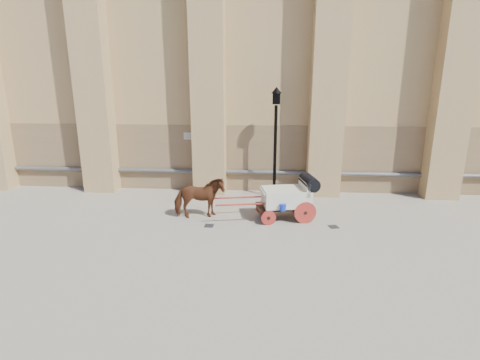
{
  "coord_description": "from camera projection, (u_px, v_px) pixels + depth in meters",
  "views": [
    {
      "loc": [
        1.48,
        -12.5,
        5.03
      ],
      "look_at": [
        0.57,
        0.47,
        1.46
      ],
      "focal_mm": 28.0,
      "sensor_mm": 36.0,
      "label": 1
    }
  ],
  "objects": [
    {
      "name": "drain_grate_far",
      "position": [
        333.0,
        227.0,
        13.04
      ],
      "size": [
        0.39,
        0.39,
        0.01
      ],
      "primitive_type": "cube",
      "rotation": [
        0.0,
        0.0,
        0.27
      ],
      "color": "black",
      "rests_on": "ground"
    },
    {
      "name": "street_lamp",
      "position": [
        275.0,
        140.0,
        15.65
      ],
      "size": [
        0.44,
        0.44,
        4.67
      ],
      "color": "black",
      "rests_on": "ground"
    },
    {
      "name": "horse",
      "position": [
        199.0,
        198.0,
        13.71
      ],
      "size": [
        1.96,
        1.22,
        1.54
      ],
      "primitive_type": "imported",
      "rotation": [
        0.0,
        0.0,
        1.8
      ],
      "color": "#5C2A17",
      "rests_on": "ground"
    },
    {
      "name": "ground",
      "position": [
        223.0,
        222.0,
        13.46
      ],
      "size": [
        90.0,
        90.0,
        0.0
      ],
      "primitive_type": "plane",
      "color": "gray",
      "rests_on": "ground"
    },
    {
      "name": "drain_grate_near",
      "position": [
        209.0,
        226.0,
        13.14
      ],
      "size": [
        0.33,
        0.33,
        0.01
      ],
      "primitive_type": "cube",
      "rotation": [
        0.0,
        0.0,
        -0.03
      ],
      "color": "black",
      "rests_on": "ground"
    },
    {
      "name": "carriage",
      "position": [
        290.0,
        196.0,
        13.61
      ],
      "size": [
        3.81,
        1.67,
        1.62
      ],
      "rotation": [
        0.0,
        0.0,
        0.19
      ],
      "color": "black",
      "rests_on": "ground"
    }
  ]
}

